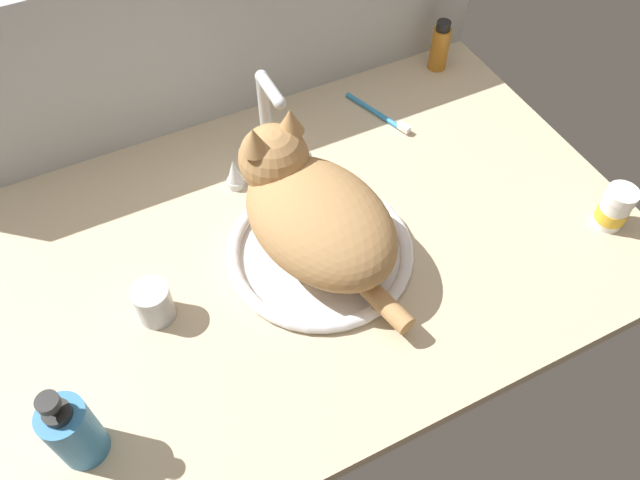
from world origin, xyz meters
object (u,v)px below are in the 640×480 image
(cat, at_px, (310,208))
(pill_bottle, at_px, (614,209))
(toothbrush, at_px, (379,114))
(metal_jar, at_px, (154,303))
(soap_pump_bottle, at_px, (73,431))
(sink_basin, at_px, (320,251))
(faucet, at_px, (269,142))
(amber_bottle, at_px, (440,47))

(cat, height_order, pill_bottle, cat)
(cat, xyz_separation_m, toothbrush, (0.27, 0.23, -0.09))
(cat, height_order, toothbrush, cat)
(cat, bearing_deg, toothbrush, 41.22)
(metal_jar, relative_size, soap_pump_bottle, 0.43)
(sink_basin, bearing_deg, soap_pump_bottle, -160.68)
(cat, bearing_deg, metal_jar, -176.67)
(sink_basin, bearing_deg, faucet, 90.00)
(sink_basin, xyz_separation_m, pill_bottle, (0.48, -0.16, 0.03))
(metal_jar, height_order, pill_bottle, pill_bottle)
(pill_bottle, bearing_deg, amber_bottle, 93.28)
(sink_basin, bearing_deg, toothbrush, 44.64)
(toothbrush, bearing_deg, amber_bottle, 23.38)
(metal_jar, bearing_deg, toothbrush, 24.72)
(sink_basin, xyz_separation_m, cat, (-0.01, 0.02, 0.09))
(sink_basin, height_order, cat, cat)
(faucet, height_order, pill_bottle, faucet)
(sink_basin, relative_size, metal_jar, 4.56)
(sink_basin, distance_m, amber_bottle, 0.57)
(faucet, relative_size, amber_bottle, 2.10)
(sink_basin, distance_m, metal_jar, 0.28)
(amber_bottle, bearing_deg, toothbrush, -156.62)
(faucet, bearing_deg, toothbrush, 11.74)
(faucet, height_order, metal_jar, faucet)
(amber_bottle, relative_size, toothbrush, 0.69)
(cat, xyz_separation_m, amber_bottle, (0.46, 0.32, -0.05))
(sink_basin, relative_size, cat, 0.82)
(sink_basin, height_order, soap_pump_bottle, soap_pump_bottle)
(sink_basin, distance_m, pill_bottle, 0.51)
(sink_basin, height_order, amber_bottle, amber_bottle)
(sink_basin, relative_size, amber_bottle, 2.82)
(soap_pump_bottle, xyz_separation_m, toothbrush, (0.70, 0.41, -0.06))
(cat, height_order, soap_pump_bottle, cat)
(soap_pump_bottle, bearing_deg, metal_jar, 46.52)
(cat, relative_size, toothbrush, 2.40)
(pill_bottle, xyz_separation_m, amber_bottle, (-0.03, 0.50, 0.01))
(amber_bottle, height_order, toothbrush, amber_bottle)
(soap_pump_bottle, distance_m, toothbrush, 0.81)
(sink_basin, distance_m, cat, 0.09)
(metal_jar, relative_size, amber_bottle, 0.62)
(faucet, bearing_deg, sink_basin, -90.00)
(faucet, xyz_separation_m, toothbrush, (0.26, 0.05, -0.08))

